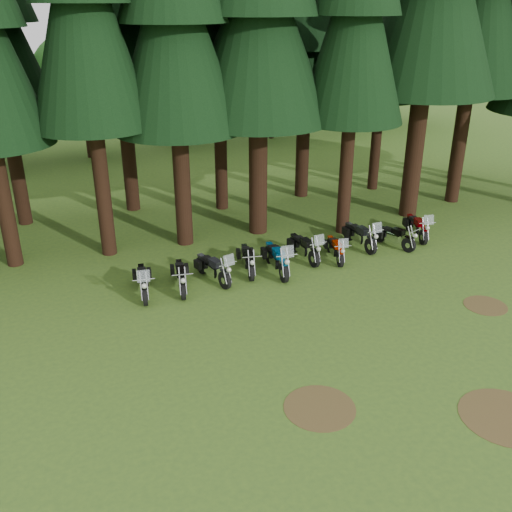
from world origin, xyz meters
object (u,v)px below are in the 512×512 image
(motorcycle_2, at_px, (213,269))
(motorcycle_8, at_px, (394,237))
(motorcycle_6, at_px, (335,249))
(motorcycle_5, at_px, (304,248))
(motorcycle_9, at_px, (417,227))
(motorcycle_3, at_px, (248,260))
(motorcycle_7, at_px, (360,236))
(motorcycle_1, at_px, (181,277))
(motorcycle_0, at_px, (143,282))
(motorcycle_4, at_px, (277,260))

(motorcycle_2, distance_m, motorcycle_8, 7.76)
(motorcycle_6, xyz_separation_m, motorcycle_8, (2.82, 0.19, 0.00))
(motorcycle_2, relative_size, motorcycle_6, 1.11)
(motorcycle_5, distance_m, motorcycle_6, 1.20)
(motorcycle_8, bearing_deg, motorcycle_6, 164.45)
(motorcycle_5, height_order, motorcycle_9, motorcycle_5)
(motorcycle_3, distance_m, motorcycle_6, 3.53)
(motorcycle_2, xyz_separation_m, motorcycle_6, (4.95, -0.02, -0.05))
(motorcycle_3, xyz_separation_m, motorcycle_7, (5.03, 0.39, 0.03))
(motorcycle_2, bearing_deg, motorcycle_1, 173.79)
(motorcycle_1, relative_size, motorcycle_8, 1.09)
(motorcycle_2, xyz_separation_m, motorcycle_3, (1.42, 0.26, -0.02))
(motorcycle_0, relative_size, motorcycle_5, 0.99)
(motorcycle_6, distance_m, motorcycle_9, 4.31)
(motorcycle_0, xyz_separation_m, motorcycle_8, (10.29, 0.25, -0.04))
(motorcycle_6, relative_size, motorcycle_9, 0.90)
(motorcycle_0, xyz_separation_m, motorcycle_5, (6.36, 0.52, 0.00))
(motorcycle_5, relative_size, motorcycle_7, 0.98)
(motorcycle_7, bearing_deg, motorcycle_1, -176.14)
(motorcycle_0, height_order, motorcycle_6, motorcycle_0)
(motorcycle_0, bearing_deg, motorcycle_2, 10.17)
(motorcycle_4, bearing_deg, motorcycle_9, 12.69)
(motorcycle_8, distance_m, motorcycle_9, 1.52)
(motorcycle_2, height_order, motorcycle_3, motorcycle_2)
(motorcycle_1, distance_m, motorcycle_3, 2.68)
(motorcycle_7, bearing_deg, motorcycle_3, -177.80)
(motorcycle_2, xyz_separation_m, motorcycle_8, (7.76, 0.17, -0.04))
(motorcycle_7, distance_m, motorcycle_9, 2.76)
(motorcycle_4, distance_m, motorcycle_7, 4.16)
(motorcycle_1, xyz_separation_m, motorcycle_8, (8.99, 0.34, -0.02))
(motorcycle_0, bearing_deg, motorcycle_6, 8.72)
(motorcycle_3, bearing_deg, motorcycle_7, 16.55)
(motorcycle_7, relative_size, motorcycle_8, 1.16)
(motorcycle_4, relative_size, motorcycle_9, 1.11)
(motorcycle_2, bearing_deg, motorcycle_8, -13.03)
(motorcycle_1, bearing_deg, motorcycle_3, 19.68)
(motorcycle_4, relative_size, motorcycle_6, 1.23)
(motorcycle_2, relative_size, motorcycle_5, 0.98)
(motorcycle_8, bearing_deg, motorcycle_1, 162.80)
(motorcycle_2, distance_m, motorcycle_6, 4.95)
(motorcycle_0, distance_m, motorcycle_5, 6.38)
(motorcycle_1, height_order, motorcycle_2, motorcycle_2)
(motorcycle_1, xyz_separation_m, motorcycle_3, (2.65, 0.43, 0.00))
(motorcycle_5, xyz_separation_m, motorcycle_9, (5.38, 0.19, -0.01))
(motorcycle_1, relative_size, motorcycle_5, 0.95)
(motorcycle_0, distance_m, motorcycle_4, 4.91)
(motorcycle_4, distance_m, motorcycle_8, 5.39)
(motorcycle_9, bearing_deg, motorcycle_4, -158.38)
(motorcycle_4, bearing_deg, motorcycle_5, 29.69)
(motorcycle_2, height_order, motorcycle_9, motorcycle_2)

